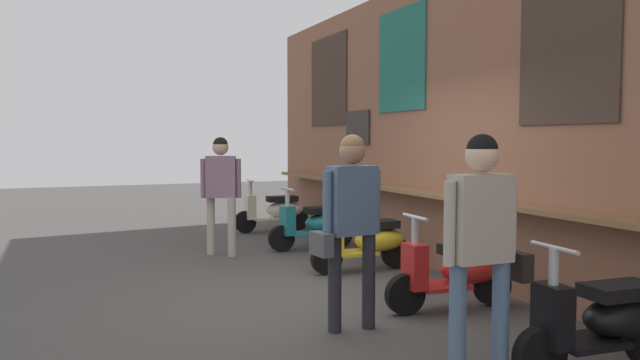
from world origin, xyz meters
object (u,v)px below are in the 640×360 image
object	(u,v)px
scooter_black	(606,320)
shopper_with_handbag	(351,211)
scooter_yellow	(368,241)
shopper_browsing	(482,231)
scooter_cream	(276,210)
scooter_teal	(316,224)
scooter_red	(457,271)
shopper_passing	(221,182)

from	to	relation	value
scooter_black	shopper_with_handbag	distance (m)	2.18
scooter_yellow	shopper_browsing	xyz separation A→B (m)	(3.55, -0.96, 0.68)
scooter_cream	shopper_with_handbag	bearing A→B (deg)	81.04
scooter_teal	scooter_red	world-z (taller)	same
shopper_with_handbag	shopper_browsing	world-z (taller)	shopper_with_handbag
scooter_teal	scooter_red	bearing A→B (deg)	87.91
scooter_teal	shopper_passing	bearing A→B (deg)	-3.45
shopper_browsing	scooter_black	bearing A→B (deg)	-101.18
scooter_cream	shopper_browsing	distance (m)	7.32
scooter_cream	scooter_teal	size ratio (longest dim) A/B	1.00
scooter_cream	scooter_red	world-z (taller)	same
scooter_teal	shopper_browsing	size ratio (longest dim) A/B	0.81
scooter_cream	scooter_yellow	xyz separation A→B (m)	(3.68, 0.00, 0.00)
scooter_teal	shopper_passing	world-z (taller)	shopper_passing
scooter_yellow	scooter_teal	bearing A→B (deg)	-89.33
scooter_yellow	scooter_red	bearing A→B (deg)	90.67
shopper_browsing	scooter_red	bearing A→B (deg)	-30.07
scooter_black	shopper_passing	size ratio (longest dim) A/B	0.81
shopper_browsing	shopper_passing	world-z (taller)	shopper_browsing
shopper_with_handbag	shopper_passing	bearing A→B (deg)	176.20
shopper_with_handbag	shopper_browsing	size ratio (longest dim) A/B	1.00
scooter_teal	scooter_yellow	bearing A→B (deg)	87.91
shopper_with_handbag	shopper_browsing	bearing A→B (deg)	5.80
scooter_red	scooter_black	bearing A→B (deg)	93.22
scooter_red	scooter_black	size ratio (longest dim) A/B	1.00
scooter_teal	scooter_red	xyz separation A→B (m)	(3.67, -0.00, 0.00)
shopper_passing	scooter_red	bearing A→B (deg)	40.43
scooter_black	shopper_with_handbag	world-z (taller)	shopper_with_handbag
scooter_teal	shopper_browsing	distance (m)	5.42
scooter_cream	scooter_yellow	world-z (taller)	same
scooter_teal	shopper_passing	distance (m)	1.64
shopper_browsing	shopper_passing	bearing A→B (deg)	6.40
scooter_cream	scooter_black	distance (m)	7.43
scooter_red	shopper_passing	world-z (taller)	shopper_passing
scooter_cream	scooter_black	bearing A→B (deg)	93.46
scooter_black	scooter_red	bearing A→B (deg)	-86.36
scooter_red	scooter_black	distance (m)	1.81
scooter_yellow	shopper_passing	distance (m)	2.42
scooter_teal	shopper_browsing	xyz separation A→B (m)	(5.29, -0.96, 0.68)
shopper_browsing	shopper_passing	distance (m)	5.35
shopper_browsing	scooter_cream	bearing A→B (deg)	-6.88
scooter_cream	shopper_with_handbag	size ratio (longest dim) A/B	0.80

